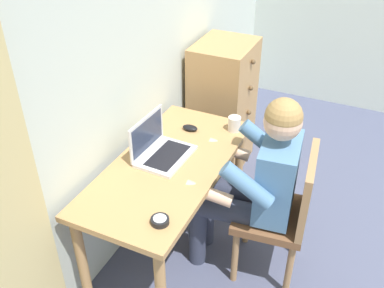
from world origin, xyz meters
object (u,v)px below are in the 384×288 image
computer_mouse (190,128)px  laptop (159,148)px  desk (169,178)px  chair (284,210)px  dresser (223,107)px  person_seated (255,179)px  desk_clock (160,221)px  coffee_mug (235,124)px

computer_mouse → laptop: bearing=172.3°
desk → chair: bearing=-75.7°
dresser → person_seated: person_seated is taller
person_seated → computer_mouse: (0.23, 0.51, 0.08)m
desk_clock → desk: bearing=22.6°
dresser → computer_mouse: 0.76m
desk_clock → coffee_mug: (0.94, -0.03, 0.03)m
dresser → coffee_mug: size_ratio=8.76×
person_seated → laptop: size_ratio=3.41×
laptop → person_seated: bearing=-79.6°
desk → person_seated: 0.50m
chair → desk: bearing=104.3°
desk → computer_mouse: (0.38, 0.04, 0.13)m
desk_clock → coffee_mug: 0.94m
chair → coffee_mug: (0.33, 0.44, 0.29)m
person_seated → dresser: bearing=30.8°
computer_mouse → desk_clock: (-0.82, -0.23, -0.00)m
dresser → chair: dresser is taller
chair → computer_mouse: bearing=73.1°
laptop → computer_mouse: laptop is taller
dresser → desk: bearing=-174.8°
computer_mouse → desk_clock: size_ratio=1.11×
desk → computer_mouse: computer_mouse is taller
laptop → desk_clock: laptop is taller
desk → desk_clock: bearing=-157.4°
coffee_mug → person_seated: bearing=-143.5°
desk → coffee_mug: coffee_mug is taller
dresser → desk_clock: (-1.55, -0.29, 0.22)m
chair → person_seated: person_seated is taller
computer_mouse → coffee_mug: 0.28m
laptop → desk: bearing=-119.2°
person_seated → computer_mouse: size_ratio=11.95×
dresser → desk_clock: 1.59m
desk → dresser: size_ratio=1.19×
coffee_mug → laptop: bearing=146.8°
computer_mouse → dresser: bearing=3.7°
desk → computer_mouse: size_ratio=12.47×
laptop → chair: bearing=-80.7°
desk_clock → coffee_mug: size_ratio=0.75×
desk → chair: chair is taller
person_seated → coffee_mug: (0.35, 0.26, 0.11)m
laptop → computer_mouse: bearing=-6.8°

